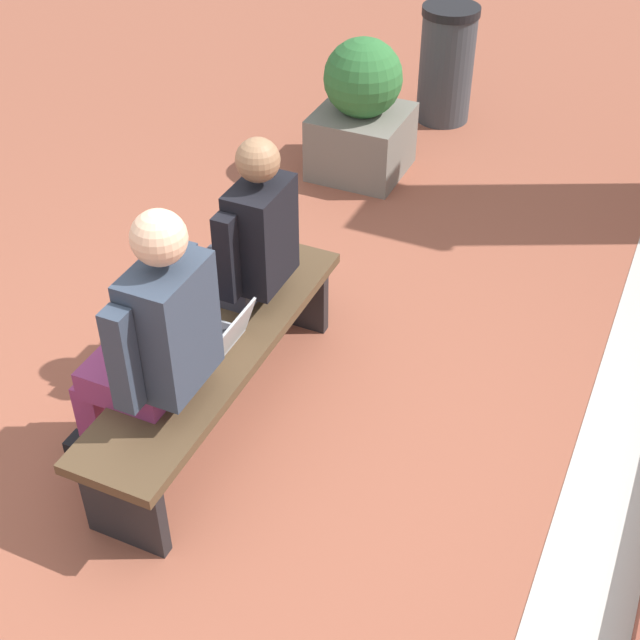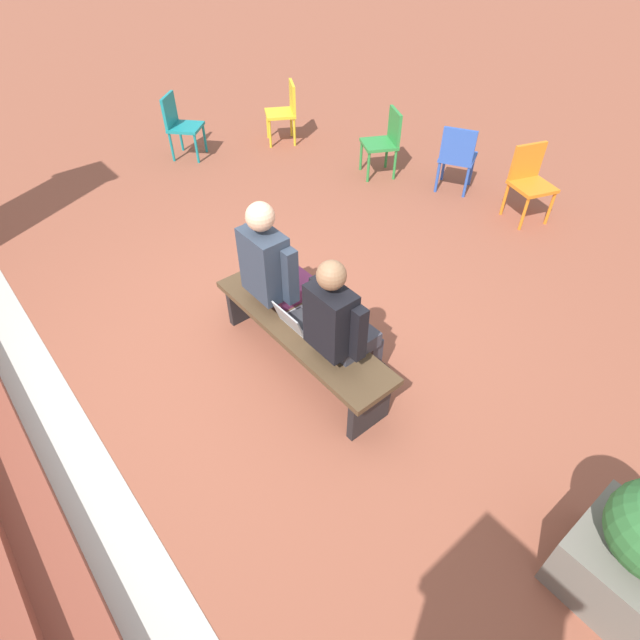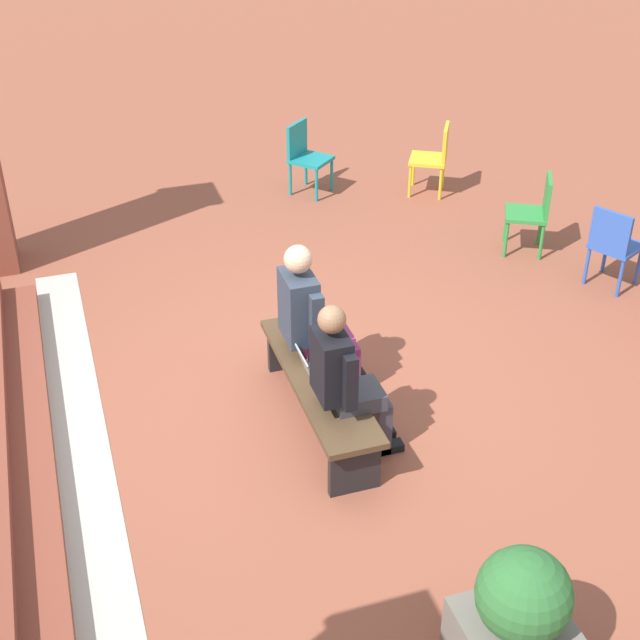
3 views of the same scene
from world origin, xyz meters
name	(u,v)px [view 1 (image 1 of 3)]	position (x,y,z in m)	size (l,w,h in m)	color
ground_plane	(212,467)	(0.00, 0.00, 0.00)	(60.00, 60.00, 0.00)	brown
concrete_strip	(599,540)	(-0.32, 1.68, 0.00)	(6.13, 0.40, 0.01)	#B7B2A8
bench	(218,361)	(-0.32, -0.11, 0.35)	(1.80, 0.44, 0.45)	#4C3823
person_student	(243,251)	(-0.71, -0.18, 0.70)	(0.51, 0.65, 1.30)	#383842
person_adult	(151,342)	(0.06, -0.18, 0.73)	(0.56, 0.71, 1.37)	#7F2D5B
laptop	(217,339)	(-0.30, -0.10, 0.50)	(0.32, 0.29, 0.21)	#9EA0A5
planter	(362,113)	(-2.83, -0.43, 0.44)	(0.60, 0.60, 0.94)	#6B665B
litter_bin	(446,64)	(-3.85, -0.17, 0.43)	(0.42, 0.42, 0.86)	#383D42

